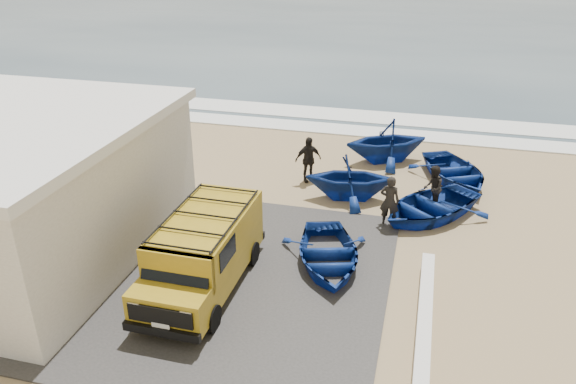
# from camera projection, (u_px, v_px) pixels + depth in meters

# --- Properties ---
(ground) EXTENTS (160.00, 160.00, 0.00)m
(ground) POSITION_uv_depth(u_px,v_px,m) (267.00, 248.00, 17.98)
(ground) COLOR tan
(slab) EXTENTS (12.00, 10.00, 0.05)m
(slab) POSITION_uv_depth(u_px,v_px,m) (184.00, 272.00, 16.68)
(slab) COLOR #3C3937
(slab) RESTS_ON ground
(ocean) EXTENTS (180.00, 88.00, 0.01)m
(ocean) POSITION_uv_depth(u_px,v_px,m) (400.00, 13.00, 66.99)
(ocean) COLOR #385166
(ocean) RESTS_ON ground
(surf_line) EXTENTS (180.00, 1.60, 0.06)m
(surf_line) POSITION_uv_depth(u_px,v_px,m) (334.00, 129.00, 28.47)
(surf_line) COLOR white
(surf_line) RESTS_ON ground
(surf_wash) EXTENTS (180.00, 2.20, 0.04)m
(surf_wash) POSITION_uv_depth(u_px,v_px,m) (342.00, 115.00, 30.66)
(surf_wash) COLOR white
(surf_wash) RESTS_ON ground
(building) EXTENTS (8.40, 9.40, 4.30)m
(building) POSITION_uv_depth(u_px,v_px,m) (11.00, 187.00, 17.01)
(building) COLOR silver
(building) RESTS_ON ground
(parapet) EXTENTS (0.35, 6.00, 0.55)m
(parapet) POSITION_uv_depth(u_px,v_px,m) (424.00, 324.00, 14.11)
(parapet) COLOR silver
(parapet) RESTS_ON ground
(van) EXTENTS (2.12, 5.14, 2.20)m
(van) POSITION_uv_depth(u_px,v_px,m) (204.00, 250.00, 15.57)
(van) COLOR #B08D1A
(van) RESTS_ON ground
(boat_near_left) EXTENTS (3.71, 4.45, 0.79)m
(boat_near_left) POSITION_uv_depth(u_px,v_px,m) (328.00, 254.00, 16.87)
(boat_near_left) COLOR navy
(boat_near_left) RESTS_ON ground
(boat_near_right) EXTENTS (5.02, 5.18, 0.87)m
(boat_near_right) POSITION_uv_depth(u_px,v_px,m) (429.00, 206.00, 19.71)
(boat_near_right) COLOR navy
(boat_near_right) RESTS_ON ground
(boat_mid_left) EXTENTS (3.73, 3.37, 1.73)m
(boat_mid_left) POSITION_uv_depth(u_px,v_px,m) (350.00, 177.00, 20.89)
(boat_mid_left) COLOR navy
(boat_mid_left) RESTS_ON ground
(boat_mid_right) EXTENTS (4.36, 4.89, 0.84)m
(boat_mid_right) POSITION_uv_depth(u_px,v_px,m) (455.00, 172.00, 22.52)
(boat_mid_right) COLOR navy
(boat_mid_right) RESTS_ON ground
(boat_far_left) EXTENTS (4.64, 4.43, 1.90)m
(boat_far_left) POSITION_uv_depth(u_px,v_px,m) (386.00, 141.00, 24.24)
(boat_far_left) COLOR navy
(boat_far_left) RESTS_ON ground
(fisherman_front) EXTENTS (0.69, 0.47, 1.82)m
(fisherman_front) POSITION_uv_depth(u_px,v_px,m) (390.00, 201.00, 18.99)
(fisherman_front) COLOR black
(fisherman_front) RESTS_ON ground
(fisherman_middle) EXTENTS (0.65, 0.83, 1.66)m
(fisherman_middle) POSITION_uv_depth(u_px,v_px,m) (433.00, 188.00, 20.13)
(fisherman_middle) COLOR black
(fisherman_middle) RESTS_ON ground
(fisherman_back) EXTENTS (1.16, 1.00, 1.87)m
(fisherman_back) POSITION_uv_depth(u_px,v_px,m) (308.00, 159.00, 22.31)
(fisherman_back) COLOR black
(fisherman_back) RESTS_ON ground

